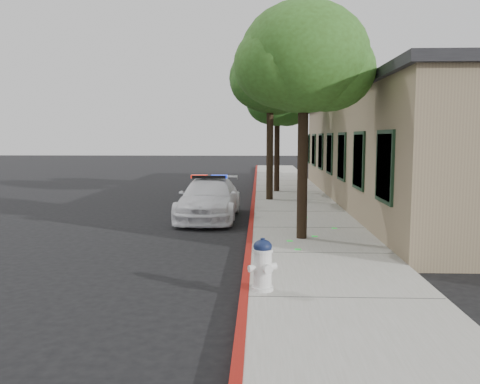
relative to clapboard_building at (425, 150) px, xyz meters
name	(u,v)px	position (x,y,z in m)	size (l,w,h in m)	color
ground	(246,259)	(-6.69, -9.00, -2.13)	(120.00, 120.00, 0.00)	black
sidewalk	(307,230)	(-5.09, -6.00, -2.05)	(3.20, 60.00, 0.15)	gray
red_curb	(251,230)	(-6.63, -6.00, -2.05)	(0.14, 60.00, 0.16)	maroon
clapboard_building	(425,150)	(0.00, 0.00, 0.00)	(7.30, 20.89, 4.24)	#877859
police_car	(209,199)	(-8.01, -3.73, -1.47)	(1.92, 4.52, 1.42)	white
fire_hydrant	(263,264)	(-6.34, -11.68, -1.55)	(0.49, 0.43, 0.86)	white
street_tree_near	(304,63)	(-5.35, -7.44, 2.26)	(3.39, 3.10, 5.68)	black
street_tree_mid	(270,82)	(-5.99, 0.26, 2.65)	(3.22, 3.36, 6.14)	black
street_tree_far	(278,102)	(-5.56, 3.26, 2.08)	(2.97, 2.88, 5.40)	black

